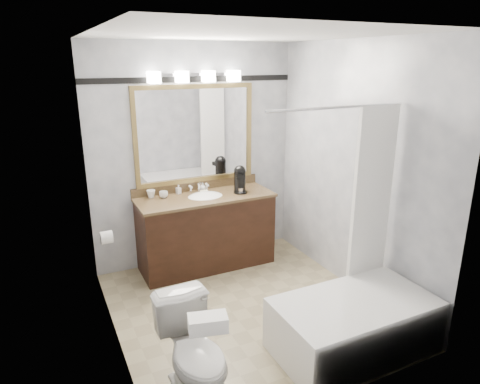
# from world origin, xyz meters

# --- Properties ---
(room) EXTENTS (2.42, 2.62, 2.52)m
(room) POSITION_xyz_m (0.00, 0.00, 1.25)
(room) COLOR #9A8D68
(room) RESTS_ON ground
(vanity) EXTENTS (1.53, 0.58, 0.97)m
(vanity) POSITION_xyz_m (0.00, 1.02, 0.44)
(vanity) COLOR black
(vanity) RESTS_ON ground
(mirror) EXTENTS (1.40, 0.04, 1.10)m
(mirror) POSITION_xyz_m (0.00, 1.28, 1.50)
(mirror) COLOR olive
(mirror) RESTS_ON room
(vanity_light_bar) EXTENTS (1.02, 0.14, 0.12)m
(vanity_light_bar) POSITION_xyz_m (0.00, 1.23, 2.13)
(vanity_light_bar) COLOR silver
(vanity_light_bar) RESTS_ON room
(accent_stripe) EXTENTS (2.40, 0.01, 0.06)m
(accent_stripe) POSITION_xyz_m (0.00, 1.29, 2.10)
(accent_stripe) COLOR black
(accent_stripe) RESTS_ON room
(bathtub) EXTENTS (1.30, 0.75, 1.96)m
(bathtub) POSITION_xyz_m (0.55, -0.90, 0.28)
(bathtub) COLOR white
(bathtub) RESTS_ON ground
(tp_roll) EXTENTS (0.11, 0.12, 0.12)m
(tp_roll) POSITION_xyz_m (-1.14, 0.66, 0.70)
(tp_roll) COLOR white
(tp_roll) RESTS_ON room
(toilet) EXTENTS (0.42, 0.72, 0.72)m
(toilet) POSITION_xyz_m (-0.82, -0.85, 0.36)
(toilet) COLOR white
(toilet) RESTS_ON ground
(tissue_box) EXTENTS (0.26, 0.19, 0.10)m
(tissue_box) POSITION_xyz_m (-0.82, -1.12, 0.77)
(tissue_box) COLOR white
(tissue_box) RESTS_ON toilet
(coffee_maker) EXTENTS (0.16, 0.20, 0.31)m
(coffee_maker) POSITION_xyz_m (0.42, 1.00, 1.01)
(coffee_maker) COLOR black
(coffee_maker) RESTS_ON vanity
(cup_left) EXTENTS (0.12, 0.12, 0.07)m
(cup_left) POSITION_xyz_m (-0.44, 1.15, 0.89)
(cup_left) COLOR white
(cup_left) RESTS_ON vanity
(cup_right) EXTENTS (0.12, 0.12, 0.09)m
(cup_right) POSITION_xyz_m (-0.56, 1.22, 0.89)
(cup_right) COLOR white
(cup_right) RESTS_ON vanity
(soap_bottle_a) EXTENTS (0.06, 0.06, 0.10)m
(soap_bottle_a) POSITION_xyz_m (-0.24, 1.23, 0.90)
(soap_bottle_a) COLOR white
(soap_bottle_a) RESTS_ON vanity
(soap_bottle_b) EXTENTS (0.09, 0.09, 0.09)m
(soap_bottle_b) POSITION_xyz_m (0.05, 1.22, 0.90)
(soap_bottle_b) COLOR white
(soap_bottle_b) RESTS_ON vanity
(soap_bar) EXTENTS (0.10, 0.07, 0.03)m
(soap_bar) POSITION_xyz_m (0.03, 1.13, 0.86)
(soap_bar) COLOR #EBEBC2
(soap_bar) RESTS_ON vanity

